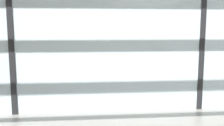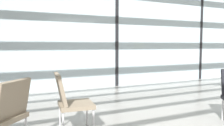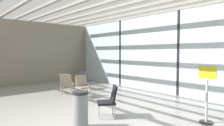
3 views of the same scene
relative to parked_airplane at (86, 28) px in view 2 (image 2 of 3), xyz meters
name	(u,v)px [view 2 (image 2 of 3)]	position (x,y,z in m)	size (l,w,h in m)	color
glass_curtain_wall	(116,30)	(-0.38, -4.03, -0.34)	(14.00, 0.08, 3.49)	silver
window_mullion_1	(116,30)	(-0.38, -4.03, -0.34)	(0.10, 0.12, 3.49)	black
window_mullion_2	(200,32)	(3.12, -4.03, -0.34)	(0.10, 0.12, 3.49)	black
parked_airplane	(86,28)	(0.00, 0.00, 0.00)	(13.51, 4.18, 4.18)	silver
lounge_chair_2	(70,99)	(-2.68, -7.21, -1.60)	(0.57, 0.53, 0.87)	#7F705B
lounge_chair_3	(5,111)	(-3.53, -7.48, -1.60)	(0.71, 0.71, 0.87)	#7F705B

